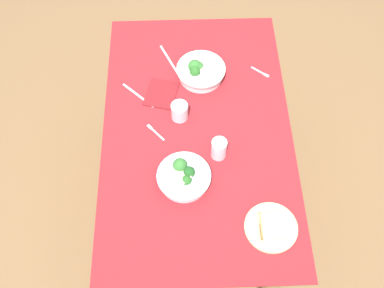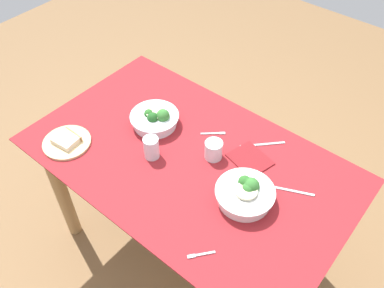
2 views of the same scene
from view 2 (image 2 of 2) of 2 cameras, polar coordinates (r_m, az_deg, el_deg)
The scene contains 12 objects.
ground_plane at distance 2.38m, azimuth -0.37°, elevation -14.50°, with size 6.00×6.00×0.00m, color brown.
dining_table at distance 1.84m, azimuth -0.47°, elevation -4.72°, with size 1.39×0.84×0.77m.
broccoli_bowl_far at distance 1.59m, azimuth 7.50°, elevation -6.79°, with size 0.23×0.23×0.10m.
broccoli_bowl_near at distance 1.87m, azimuth -5.16°, elevation 3.50°, with size 0.22×0.22×0.10m.
bread_side_plate at distance 1.88m, azimuth -17.05°, elevation 0.35°, with size 0.21×0.21×0.04m.
water_glass_center at distance 1.72m, azimuth 3.02°, elevation -0.82°, with size 0.08×0.08×0.08m, color silver.
water_glass_side at distance 1.73m, azimuth -5.69°, elevation -0.51°, with size 0.07×0.07×0.10m, color silver.
fork_by_far_bowl at distance 1.85m, azimuth 3.11°, elevation 1.48°, with size 0.09×0.08×0.00m.
fork_by_near_bowl at distance 1.48m, azimuth 1.10°, elevation -15.18°, with size 0.07×0.08×0.00m.
table_knife_left at distance 1.82m, azimuth 9.80°, elevation -0.07°, with size 0.20×0.01×0.00m, color #B7B7BC.
table_knife_right at distance 1.68m, azimuth 13.11°, elevation -6.24°, with size 0.22×0.01×0.00m, color #B7B7BC.
napkin_folded_upper at distance 1.76m, azimuth 8.08°, elevation -2.12°, with size 0.16×0.14×0.01m, color maroon.
Camera 2 is at (-0.75, 0.88, 2.08)m, focal length 38.26 mm.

